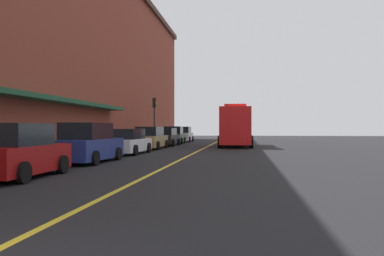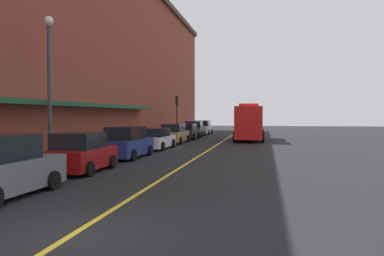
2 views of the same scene
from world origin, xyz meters
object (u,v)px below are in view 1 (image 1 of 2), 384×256
Objects in this scene: parked_car_4 at (150,138)px; parked_car_5 at (165,137)px; fire_truck at (236,127)px; parking_meter_4 at (155,134)px; parked_car_3 at (128,142)px; parking_meter_2 at (170,133)px; parking_meter_3 at (102,137)px; parked_car_7 at (183,135)px; parking_meter_0 at (137,135)px; traffic_light_near at (154,112)px; parked_car_1 at (16,152)px; parked_car_6 at (174,136)px; parked_car_2 at (88,144)px.

parked_car_5 is (0.09, 5.29, -0.04)m from parked_car_4.
fire_truck reaches higher than parking_meter_4.
parked_car_4 reaches higher than parked_car_3.
parking_meter_3 is at bearing -90.00° from parking_meter_2.
parked_car_3 reaches higher than parking_meter_2.
parking_meter_0 is (-1.42, -14.61, 0.24)m from parked_car_7.
parking_meter_4 is (0.00, 6.13, 0.00)m from parking_meter_0.
traffic_light_near is (0.06, 5.76, 2.10)m from parking_meter_0.
parking_meter_3 is at bearing 168.88° from parked_car_4.
parked_car_1 reaches higher than parked_car_4.
parked_car_7 is at bearing 0.37° from parked_car_4.
traffic_light_near is (-1.36, 13.15, 2.42)m from parked_car_3.
fire_truck reaches higher than parked_car_7.
fire_truck is at bearing -53.64° from parking_meter_2.
parked_car_3 is at bearing -79.08° from parking_meter_0.
parking_meter_0 is at bearing 169.62° from parked_car_6.
traffic_light_near reaches higher than parked_car_4.
parked_car_4 is (-0.01, 12.15, -0.06)m from parked_car_2.
parked_car_3 is at bearing 178.36° from parked_car_6.
parked_car_7 reaches higher than parked_car_5.
parking_meter_0 is 1.00× the size of parking_meter_3.
parked_car_7 is (0.10, 5.63, 0.00)m from parked_car_6.
fire_truck is at bearing -150.65° from parked_car_7.
parked_car_1 is 0.49× the size of fire_truck.
parked_car_6 reaches higher than parking_meter_4.
parked_car_6 is (-0.10, 16.37, 0.09)m from parked_car_3.
parked_car_4 reaches higher than parking_meter_3.
parked_car_1 is 5.73m from parked_car_2.
parked_car_1 is 0.96× the size of parked_car_5.
parking_meter_0 is at bearing 161.07° from parked_car_5.
traffic_light_near reaches higher than parked_car_5.
parking_meter_3 is (0.00, -7.91, 0.00)m from parking_meter_0.
parked_car_1 is 0.98× the size of parked_car_6.
parked_car_5 is 10.58m from parked_car_7.
parking_meter_3 is (-1.47, -11.93, 0.30)m from parked_car_5.
parked_car_2 reaches higher than parked_car_3.
parked_car_5 reaches higher than parking_meter_3.
parking_meter_0 is 7.91m from parking_meter_3.
fire_truck reaches higher than parking_meter_3.
parked_car_3 is 3.61× the size of parking_meter_2.
parked_car_7 is 14.68m from parking_meter_0.
parking_meter_4 is at bearing 1.84° from parked_car_1.
parked_car_7 is 3.31× the size of parking_meter_0.
parked_car_5 is 0.99× the size of parked_car_7.
parked_car_6 is (0.00, 28.13, 0.01)m from parked_car_1.
parking_meter_2 is 7.91m from parking_meter_4.
traffic_light_near is at bearing 7.01° from parked_car_3.
fire_truck is at bearing -93.96° from parked_car_5.
parked_car_7 is at bearing 84.43° from parking_meter_0.
parked_car_3 is 1.11× the size of parked_car_5.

